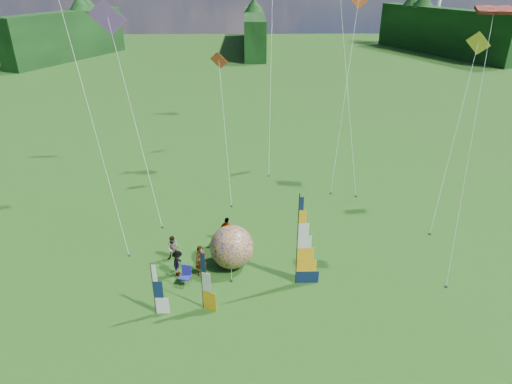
{
  "coord_description": "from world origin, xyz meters",
  "views": [
    {
      "loc": [
        -1.35,
        -16.72,
        15.71
      ],
      "look_at": [
        -1.0,
        4.0,
        5.5
      ],
      "focal_mm": 32.0,
      "sensor_mm": 36.0,
      "label": 1
    }
  ],
  "objects_px": {
    "feather_banner_main": "(297,242)",
    "spectator_c": "(178,263)",
    "spectator_b": "(173,248)",
    "camp_chair": "(185,276)",
    "side_banner_left": "(202,281)",
    "kite_whale": "(344,31)",
    "side_banner_far": "(153,290)",
    "spectator_a": "(201,261)",
    "bol_inflatable": "(232,247)",
    "spectator_d": "(227,231)"
  },
  "relations": [
    {
      "from": "side_banner_far",
      "to": "spectator_b",
      "type": "xyz_separation_m",
      "value": [
        0.23,
        4.76,
        -0.7
      ]
    },
    {
      "from": "bol_inflatable",
      "to": "spectator_d",
      "type": "height_order",
      "value": "bol_inflatable"
    },
    {
      "from": "kite_whale",
      "to": "spectator_c",
      "type": "bearing_deg",
      "value": -134.59
    },
    {
      "from": "spectator_c",
      "to": "kite_whale",
      "type": "xyz_separation_m",
      "value": [
        11.46,
        15.37,
        10.58
      ]
    },
    {
      "from": "camp_chair",
      "to": "spectator_c",
      "type": "bearing_deg",
      "value": 133.57
    },
    {
      "from": "spectator_a",
      "to": "side_banner_far",
      "type": "bearing_deg",
      "value": -148.54
    },
    {
      "from": "spectator_b",
      "to": "spectator_c",
      "type": "bearing_deg",
      "value": -74.27
    },
    {
      "from": "spectator_b",
      "to": "side_banner_far",
      "type": "bearing_deg",
      "value": -94.22
    },
    {
      "from": "side_banner_far",
      "to": "spectator_d",
      "type": "bearing_deg",
      "value": 65.17
    },
    {
      "from": "feather_banner_main",
      "to": "side_banner_left",
      "type": "bearing_deg",
      "value": -158.65
    },
    {
      "from": "spectator_c",
      "to": "camp_chair",
      "type": "bearing_deg",
      "value": -142.38
    },
    {
      "from": "side_banner_left",
      "to": "spectator_c",
      "type": "height_order",
      "value": "side_banner_left"
    },
    {
      "from": "spectator_a",
      "to": "spectator_d",
      "type": "height_order",
      "value": "spectator_a"
    },
    {
      "from": "side_banner_left",
      "to": "spectator_b",
      "type": "relative_size",
      "value": 2.15
    },
    {
      "from": "spectator_a",
      "to": "spectator_b",
      "type": "xyz_separation_m",
      "value": [
        -1.8,
        1.56,
        -0.15
      ]
    },
    {
      "from": "camp_chair",
      "to": "bol_inflatable",
      "type": "bearing_deg",
      "value": 47.54
    },
    {
      "from": "side_banner_left",
      "to": "kite_whale",
      "type": "distance_m",
      "value": 22.85
    },
    {
      "from": "bol_inflatable",
      "to": "kite_whale",
      "type": "height_order",
      "value": "kite_whale"
    },
    {
      "from": "camp_chair",
      "to": "spectator_d",
      "type": "bearing_deg",
      "value": 76.06
    },
    {
      "from": "feather_banner_main",
      "to": "spectator_a",
      "type": "distance_m",
      "value": 5.6
    },
    {
      "from": "feather_banner_main",
      "to": "camp_chair",
      "type": "xyz_separation_m",
      "value": [
        -6.07,
        0.02,
        -2.14
      ]
    },
    {
      "from": "camp_chair",
      "to": "feather_banner_main",
      "type": "bearing_deg",
      "value": 13.1
    },
    {
      "from": "spectator_c",
      "to": "kite_whale",
      "type": "bearing_deg",
      "value": -29.35
    },
    {
      "from": "side_banner_left",
      "to": "camp_chair",
      "type": "height_order",
      "value": "side_banner_left"
    },
    {
      "from": "spectator_b",
      "to": "camp_chair",
      "type": "bearing_deg",
      "value": -69.14
    },
    {
      "from": "feather_banner_main",
      "to": "kite_whale",
      "type": "xyz_separation_m",
      "value": [
        4.87,
        16.27,
        8.68
      ]
    },
    {
      "from": "side_banner_far",
      "to": "side_banner_left",
      "type": "bearing_deg",
      "value": 11.43
    },
    {
      "from": "spectator_b",
      "to": "camp_chair",
      "type": "relative_size",
      "value": 1.48
    },
    {
      "from": "spectator_c",
      "to": "feather_banner_main",
      "type": "bearing_deg",
      "value": -90.42
    },
    {
      "from": "spectator_c",
      "to": "spectator_d",
      "type": "bearing_deg",
      "value": -31.57
    },
    {
      "from": "spectator_b",
      "to": "spectator_c",
      "type": "height_order",
      "value": "spectator_b"
    },
    {
      "from": "side_banner_far",
      "to": "spectator_b",
      "type": "distance_m",
      "value": 4.82
    },
    {
      "from": "side_banner_far",
      "to": "camp_chair",
      "type": "distance_m",
      "value": 2.83
    },
    {
      "from": "spectator_c",
      "to": "spectator_d",
      "type": "distance_m",
      "value": 4.24
    },
    {
      "from": "bol_inflatable",
      "to": "side_banner_left",
      "type": "bearing_deg",
      "value": -110.31
    },
    {
      "from": "spectator_c",
      "to": "kite_whale",
      "type": "height_order",
      "value": "kite_whale"
    },
    {
      "from": "kite_whale",
      "to": "bol_inflatable",
      "type": "bearing_deg",
      "value": -127.99
    },
    {
      "from": "kite_whale",
      "to": "feather_banner_main",
      "type": "bearing_deg",
      "value": -114.55
    },
    {
      "from": "side_banner_left",
      "to": "kite_whale",
      "type": "xyz_separation_m",
      "value": [
        9.8,
        18.25,
        9.65
      ]
    },
    {
      "from": "spectator_a",
      "to": "spectator_c",
      "type": "height_order",
      "value": "spectator_a"
    },
    {
      "from": "feather_banner_main",
      "to": "side_banner_far",
      "type": "bearing_deg",
      "value": -162.59
    },
    {
      "from": "kite_whale",
      "to": "camp_chair",
      "type": "bearing_deg",
      "value": -131.85
    },
    {
      "from": "feather_banner_main",
      "to": "spectator_c",
      "type": "height_order",
      "value": "feather_banner_main"
    },
    {
      "from": "bol_inflatable",
      "to": "spectator_d",
      "type": "relative_size",
      "value": 1.41
    },
    {
      "from": "feather_banner_main",
      "to": "kite_whale",
      "type": "distance_m",
      "value": 19.07
    },
    {
      "from": "feather_banner_main",
      "to": "side_banner_far",
      "type": "relative_size",
      "value": 1.79
    },
    {
      "from": "side_banner_far",
      "to": "spectator_c",
      "type": "relative_size",
      "value": 1.9
    },
    {
      "from": "side_banner_left",
      "to": "spectator_d",
      "type": "distance_m",
      "value": 6.31
    },
    {
      "from": "side_banner_left",
      "to": "spectator_a",
      "type": "height_order",
      "value": "side_banner_left"
    },
    {
      "from": "spectator_c",
      "to": "kite_whale",
      "type": "distance_m",
      "value": 21.89
    }
  ]
}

